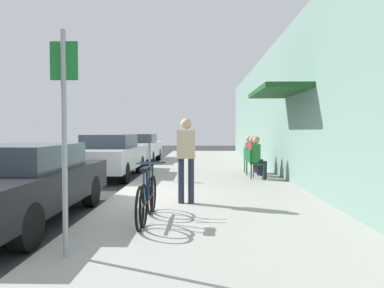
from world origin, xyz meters
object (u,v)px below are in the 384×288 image
parking_meter (150,154)px  cafe_chair_2 (249,158)px  bicycle_1 (149,197)px  bicycle_0 (146,200)px  cafe_chair_1 (252,160)px  seated_patron_2 (250,153)px  parked_car_1 (110,155)px  seated_patron_1 (254,154)px  parked_car_2 (139,147)px  seated_patron_0 (258,156)px  street_sign (64,125)px  parked_car_0 (20,182)px  pedestrian_standing (186,153)px  cafe_chair_0 (256,162)px

parking_meter → cafe_chair_2: size_ratio=1.52×
bicycle_1 → bicycle_0: bearing=-94.9°
cafe_chair_1 → seated_patron_2: size_ratio=0.67×
parked_car_1 → bicycle_1: 6.49m
seated_patron_1 → parked_car_1: bearing=175.1°
seated_patron_1 → parked_car_2: bearing=127.8°
cafe_chair_1 → seated_patron_0: bearing=-85.5°
seated_patron_1 → parking_meter: bearing=-163.6°
street_sign → seated_patron_0: 7.47m
parking_meter → bicycle_0: parking_meter is taller
parking_meter → seated_patron_0: 3.25m
seated_patron_2 → bicycle_0: bearing=-111.1°
bicycle_0 → cafe_chair_1: bearing=66.6°
bicycle_0 → seated_patron_2: seated_patron_2 is taller
parked_car_0 → parking_meter: parking_meter is taller
cafe_chair_2 → seated_patron_2: bearing=2.7°
parked_car_2 → parking_meter: (1.55, -7.15, 0.15)m
parked_car_0 → parked_car_2: bearing=90.0°
bicycle_1 → seated_patron_1: 6.25m
bicycle_1 → seated_patron_2: (2.58, 6.51, 0.34)m
parked_car_2 → pedestrian_standing: size_ratio=2.59×
parked_car_2 → bicycle_0: 12.29m
parking_meter → seated_patron_2: size_ratio=1.02×
parked_car_1 → cafe_chair_2: 4.75m
pedestrian_standing → cafe_chair_0: bearing=61.7°
street_sign → pedestrian_standing: street_sign is taller
cafe_chair_1 → parked_car_1: bearing=174.8°
parked_car_2 → bicycle_1: parked_car_2 is taller
parked_car_0 → seated_patron_1: 7.32m
parking_meter → bicycle_1: 4.79m
seated_patron_0 → cafe_chair_1: (-0.06, 0.74, -0.19)m
street_sign → cafe_chair_0: (3.24, 6.67, -1.02)m
cafe_chair_0 → cafe_chair_1: size_ratio=1.00×
bicycle_0 → seated_patron_0: size_ratio=1.33×
parked_car_2 → seated_patron_0: size_ratio=3.41×
street_sign → bicycle_1: size_ratio=1.52×
street_sign → parked_car_2: bearing=96.3°
parked_car_1 → seated_patron_0: 4.94m
parked_car_0 → seated_patron_0: seated_patron_0 is taller
pedestrian_standing → bicycle_0: bearing=-111.1°
parked_car_0 → parking_meter: bearing=71.3°
cafe_chair_2 → seated_patron_1: bearing=-85.8°
bicycle_0 → bicycle_1: 0.22m
cafe_chair_0 → seated_patron_1: size_ratio=0.67×
seated_patron_2 → cafe_chair_2: bearing=-177.3°
seated_patron_0 → pedestrian_standing: bearing=-119.1°
seated_patron_2 → seated_patron_0: bearing=-90.0°
street_sign → bicycle_1: street_sign is taller
seated_patron_0 → bicycle_1: bearing=-117.7°
street_sign → seated_patron_1: street_sign is taller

